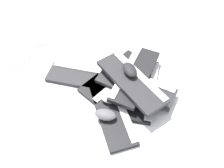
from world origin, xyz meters
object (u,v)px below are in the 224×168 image
Objects in this scene: keyboard_2 at (114,76)px; keyboard_3 at (85,77)px; keyboard_1 at (142,89)px; keyboard_5 at (135,75)px; keyboard_6 at (132,81)px; mouse_3 at (105,115)px; keyboard_0 at (112,112)px; mouse_2 at (117,70)px; keyboard_4 at (136,85)px; mouse_0 at (112,98)px; mouse_1 at (130,70)px.

keyboard_3 is (0.03, -0.17, 0.00)m from keyboard_2.
keyboard_5 reaches higher than keyboard_1.
keyboard_5 is at bearing 168.03° from keyboard_6.
keyboard_2 is 4.04× the size of mouse_3.
keyboard_5 is 0.08m from keyboard_6.
keyboard_0 is 4.21× the size of mouse_2.
keyboard_1 and keyboard_3 have the same top height.
keyboard_2 is at bearing 94.26° from mouse_3.
keyboard_1 is 0.97× the size of keyboard_4.
keyboard_0 is at bearing 92.88° from mouse_0.
keyboard_1 is 0.11m from keyboard_6.
mouse_1 is at bearing 73.29° from mouse_3.
keyboard_0 is 0.23m from keyboard_1.
keyboard_4 is at bearing 59.31° from keyboard_2.
keyboard_3 is (-0.22, -0.19, 0.00)m from keyboard_0.
keyboard_3 is at bearing -121.23° from mouse_2.
keyboard_5 is at bearing 98.38° from mouse_1.
keyboard_0 is 4.21× the size of mouse_0.
keyboard_3 is 0.30m from keyboard_5.
keyboard_3 is 0.31m from keyboard_4.
mouse_3 reaches higher than keyboard_1.
keyboard_6 is 3.86× the size of mouse_0.
mouse_1 is (-0.13, 0.08, 0.09)m from mouse_0.
keyboard_4 is at bearing 62.38° from mouse_3.
mouse_2 is (-0.02, 0.02, 0.04)m from keyboard_2.
mouse_0 is at bearing 3.35° from keyboard_2.
mouse_1 is at bearing -127.97° from mouse_0.
mouse_0 is at bearing -47.32° from mouse_2.
keyboard_1 is at bearing 45.17° from mouse_1.
mouse_1 is 0.27m from mouse_3.
mouse_2 is at bearing -162.97° from mouse_1.
keyboard_3 is at bearing -138.95° from keyboard_0.
keyboard_6 is (0.10, 0.11, 0.09)m from keyboard_2.
mouse_0 is at bearing 48.72° from keyboard_3.
mouse_0 is (0.11, -0.16, 0.04)m from keyboard_1.
mouse_1 reaches higher than keyboard_4.
keyboard_0 is 4.21× the size of mouse_3.
keyboard_6 is 0.06m from mouse_1.
keyboard_2 is (-0.08, -0.17, 0.00)m from keyboard_1.
mouse_0 is at bearing -48.59° from keyboard_4.
keyboard_3 is at bearing -104.05° from keyboard_6.
keyboard_6 reaches higher than mouse_2.
keyboard_0 is 4.21× the size of mouse_1.
mouse_0 is (0.19, 0.01, 0.04)m from keyboard_2.
mouse_0 is (0.09, -0.10, -0.05)m from keyboard_6.
keyboard_4 is at bearing 4.63° from mouse_2.
mouse_2 is at bearing 104.51° from keyboard_3.
keyboard_1 is 4.10× the size of mouse_1.
keyboard_6 reaches higher than keyboard_2.
mouse_1 is at bearing -121.55° from keyboard_4.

